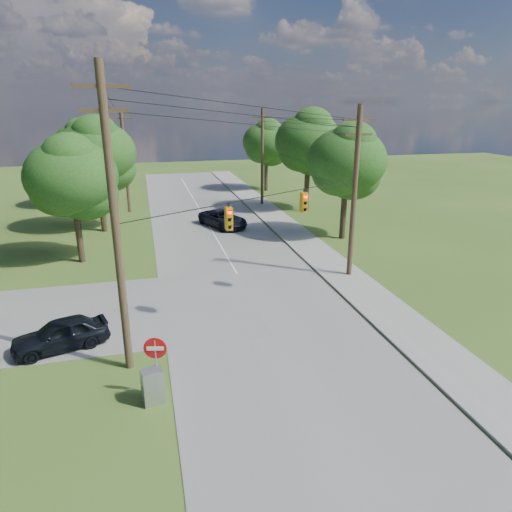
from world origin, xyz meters
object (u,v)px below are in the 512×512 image
object	(u,v)px
pole_ne	(354,191)
pole_north_w	(125,161)
do_not_enter_sign	(156,355)
control_cabinet	(153,386)
pole_sw	(115,224)
pole_north_e	(262,157)
car_cross_dark	(61,334)
car_main_north	(223,219)

from	to	relation	value
pole_ne	pole_north_w	xyz separation A→B (m)	(-13.90, 22.00, -0.34)
do_not_enter_sign	control_cabinet	bearing A→B (deg)	-117.28
pole_sw	control_cabinet	size ratio (longest dim) A/B	8.72
pole_ne	pole_north_e	xyz separation A→B (m)	(-0.00, 22.00, -0.34)
car_cross_dark	car_main_north	xyz separation A→B (m)	(10.75, 19.15, 0.02)
pole_sw	pole_north_w	bearing A→B (deg)	90.77
pole_north_w	do_not_enter_sign	distance (m)	32.26
car_main_north	control_cabinet	size ratio (longest dim) A/B	3.81
pole_north_e	pole_north_w	distance (m)	13.90
pole_sw	control_cabinet	world-z (taller)	pole_sw
car_main_north	do_not_enter_sign	bearing A→B (deg)	-128.83
pole_sw	car_cross_dark	bearing A→B (deg)	142.25
car_main_north	pole_north_w	bearing A→B (deg)	111.87
control_cabinet	car_main_north	bearing A→B (deg)	61.37
control_cabinet	do_not_enter_sign	xyz separation A→B (m)	(0.19, 0.23, 1.15)
pole_ne	car_main_north	size ratio (longest dim) A/B	2.00
pole_north_w	control_cabinet	size ratio (longest dim) A/B	7.27
pole_sw	pole_north_e	world-z (taller)	pole_sw
pole_sw	car_cross_dark	world-z (taller)	pole_sw
pole_north_w	do_not_enter_sign	world-z (taller)	pole_north_w
pole_sw	control_cabinet	bearing A→B (deg)	-71.31
pole_ne	do_not_enter_sign	size ratio (longest dim) A/B	4.13
pole_sw	pole_north_e	bearing A→B (deg)	65.48
pole_north_w	car_main_north	xyz separation A→B (m)	(8.18, -8.15, -4.37)
do_not_enter_sign	pole_north_w	bearing A→B (deg)	105.65
pole_north_w	car_main_north	distance (m)	12.35
do_not_enter_sign	car_main_north	bearing A→B (deg)	87.36
pole_north_w	car_cross_dark	xyz separation A→B (m)	(-2.57, -27.30, -4.39)
car_main_north	do_not_enter_sign	xyz separation A→B (m)	(-6.68, -23.90, 1.08)
pole_north_e	pole_sw	bearing A→B (deg)	-114.52
pole_ne	control_cabinet	bearing A→B (deg)	-140.77
pole_ne	car_main_north	xyz separation A→B (m)	(-5.72, 13.85, -4.71)
pole_ne	control_cabinet	world-z (taller)	pole_ne
pole_north_e	car_cross_dark	distance (m)	32.19
pole_sw	car_main_north	world-z (taller)	pole_sw
control_cabinet	pole_north_e	bearing A→B (deg)	55.96
car_main_north	pole_north_e	bearing A→B (deg)	31.72
control_cabinet	car_cross_dark	bearing A→B (deg)	115.17
pole_sw	control_cabinet	distance (m)	6.22
pole_north_e	do_not_enter_sign	size ratio (longest dim) A/B	3.93
pole_ne	car_main_north	world-z (taller)	pole_ne
pole_ne	pole_sw	bearing A→B (deg)	-150.62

